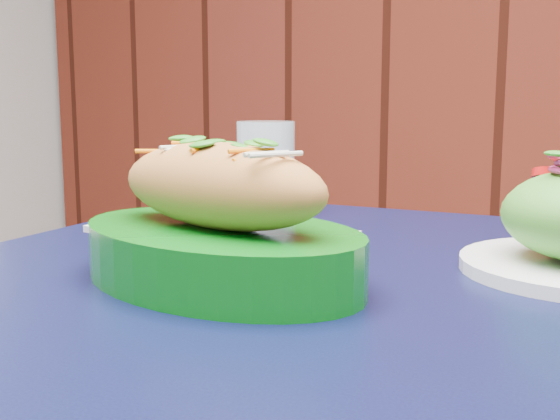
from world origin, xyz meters
The scene contains 3 objects.
cafe_table centered at (-0.05, 1.26, 0.66)m, with size 0.90×0.90×0.75m.
banh_mi_basket centered at (-0.13, 1.18, 0.80)m, with size 0.31×0.22×0.13m.
water_glass centered at (-0.30, 1.51, 0.81)m, with size 0.08×0.08×0.13m, color silver.
Camera 1 is at (0.24, 0.71, 0.91)m, focal length 45.00 mm.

